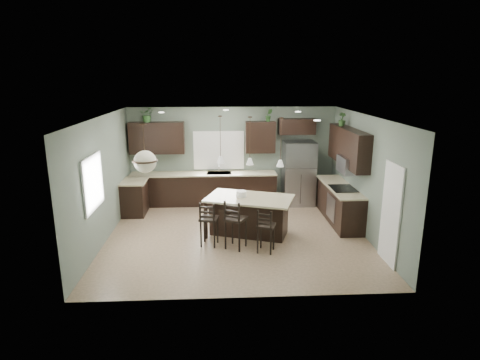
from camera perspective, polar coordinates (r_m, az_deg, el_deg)
The scene contains 33 objects.
ground at distance 9.58m, azimuth -0.48°, elevation -7.87°, with size 6.00×6.00×0.00m, color #9E8466.
pantry_door at distance 8.45m, azimuth 20.67°, elevation -4.59°, with size 0.04×0.82×2.04m, color white.
window_back at distance 11.77m, azimuth -3.04°, elevation 4.25°, with size 1.35×0.02×1.00m, color white.
window_left at distance 8.71m, azimuth -20.27°, elevation -0.35°, with size 0.02×1.10×1.00m, color white.
left_return_cabs at distance 11.26m, azimuth -14.75°, elevation -2.46°, with size 0.60×0.90×0.90m, color black.
left_return_countertop at distance 11.13m, azimuth -14.81°, elevation -0.15°, with size 0.66×0.96×0.04m, color #B8B18B.
back_lower_cabs at distance 11.75m, azimuth -5.16°, elevation -1.31°, with size 4.20×0.60×0.90m, color black.
back_countertop at distance 11.61m, azimuth -5.22°, elevation 0.89°, with size 4.20×0.66×0.04m, color #B8B18B.
sink_inset at distance 11.60m, azimuth -3.00°, elevation 0.99°, with size 0.70×0.45×0.01m, color gray.
faucet at distance 11.53m, azimuth -3.01°, elevation 1.66°, with size 0.02×0.02×0.28m, color silver.
back_upper_left at distance 11.68m, azimuth -11.73°, elevation 5.88°, with size 1.55×0.34×0.90m, color black.
back_upper_right at distance 11.61m, azimuth 2.90°, elevation 6.11°, with size 0.85×0.34×0.90m, color black.
fridge_header at distance 11.72m, azimuth 8.08°, elevation 7.55°, with size 1.05×0.34×0.45m, color black.
right_lower_cabs at distance 10.69m, azimuth 13.94°, elevation -3.32°, with size 0.60×2.35×0.90m, color black.
right_countertop at distance 10.55m, azimuth 13.99°, elevation -0.90°, with size 0.66×2.35×0.04m, color #B8B18B.
cooktop at distance 10.29m, azimuth 14.44°, elevation -1.17°, with size 0.58×0.75×0.02m, color black.
wall_oven_front at distance 10.35m, azimuth 12.76°, elevation -3.84°, with size 0.01×0.72×0.60m, color gray.
right_upper_cabs at distance 10.38m, azimuth 15.14°, elevation 4.61°, with size 0.34×2.35×0.90m, color black.
microwave at distance 10.18m, azimuth 15.19°, elevation 2.12°, with size 0.40×0.75×0.40m, color gray.
refrigerator at distance 11.72m, azimuth 8.33°, elevation 0.95°, with size 0.90×0.74×1.85m, color #92929A.
kitchen_island at distance 9.46m, azimuth 1.35°, elevation -5.17°, with size 1.96×1.12×0.92m, color black.
serving_dish at distance 9.34m, azimuth 0.18°, elevation -1.99°, with size 0.24×0.24×0.14m, color white.
bar_stool_left at distance 8.89m, azimuth -4.42°, elevation -6.17°, with size 0.38×0.38×1.03m, color black.
bar_stool_center at distance 8.71m, azimuth -0.60°, elevation -6.27°, with size 0.41×0.41×1.11m, color black.
bar_stool_right at distance 8.57m, azimuth 3.70°, elevation -7.16°, with size 0.36×0.36×0.98m, color black.
pendant_left at distance 9.21m, azimuth -2.82°, elevation 5.77°, with size 0.17×0.17×1.10m, color silver, non-canonical shape.
pendant_center at distance 9.01m, azimuth 1.42°, elevation 5.58°, with size 0.17×0.17×1.10m, color white, non-canonical shape.
pendant_right at distance 8.86m, azimuth 5.82°, elevation 5.36°, with size 0.17×0.17×1.10m, color silver, non-canonical shape.
chandelier at distance 7.93m, azimuth -13.46°, elevation 4.42°, with size 0.48×0.48×0.97m, color beige, non-canonical shape.
plant_back_left at distance 11.61m, azimuth -13.06°, elevation 9.05°, with size 0.38×0.33×0.42m, color #2C5926.
plant_back_right at distance 11.53m, azimuth 4.13°, elevation 9.19°, with size 0.20×0.16×0.36m, color #2B5425.
plant_right_wall at distance 10.80m, azimuth 14.31°, elevation 8.38°, with size 0.19×0.19×0.34m, color #325927.
room_shell at distance 9.07m, azimuth -0.50°, elevation 2.10°, with size 6.00×6.00×6.00m.
Camera 1 is at (-0.39, -8.84, 3.67)m, focal length 30.00 mm.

